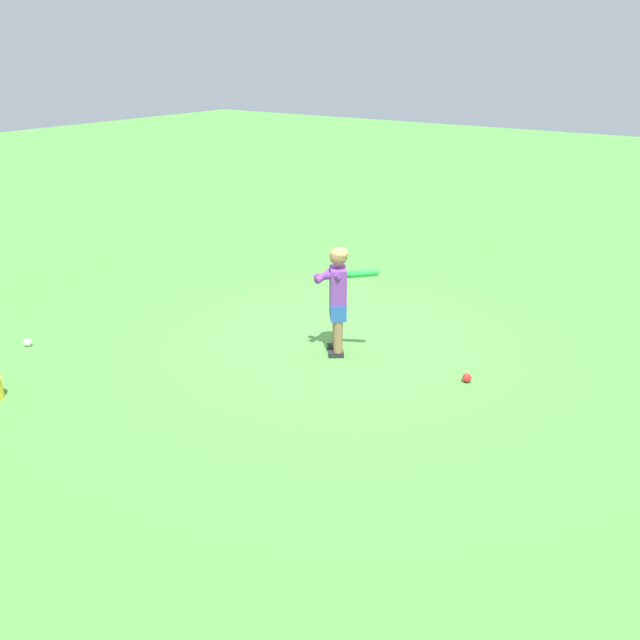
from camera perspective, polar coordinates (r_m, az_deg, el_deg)
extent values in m
plane|color=#519942|center=(7.02, 1.80, -1.86)|extent=(40.00, 40.00, 0.00)
cube|color=#232328|center=(6.69, 1.35, -2.87)|extent=(0.17, 0.16, 0.05)
cylinder|color=#996B4C|center=(6.61, 1.53, -1.41)|extent=(0.09, 0.09, 0.34)
cube|color=#232328|center=(6.84, 1.24, -2.27)|extent=(0.17, 0.16, 0.05)
cylinder|color=#996B4C|center=(6.77, 1.42, -0.84)|extent=(0.09, 0.09, 0.34)
cube|color=#2856A8|center=(6.60, 1.50, 0.88)|extent=(0.28, 0.31, 0.16)
cube|color=#753899|center=(6.51, 1.52, 2.93)|extent=(0.27, 0.29, 0.34)
sphere|color=#996B4C|center=(6.42, 1.55, 5.33)|extent=(0.17, 0.17, 0.17)
ellipsoid|color=tan|center=(6.42, 1.64, 5.59)|extent=(0.24, 0.24, 0.11)
sphere|color=green|center=(6.47, 0.29, 3.66)|extent=(0.04, 0.04, 0.04)
cylinder|color=black|center=(6.45, 1.09, 3.72)|extent=(0.14, 0.08, 0.05)
cylinder|color=green|center=(6.41, 3.18, 3.87)|extent=(0.34, 0.20, 0.11)
sphere|color=green|center=(6.38, 4.69, 3.98)|extent=(0.07, 0.07, 0.07)
cylinder|color=#753899|center=(6.44, 0.62, 3.68)|extent=(0.31, 0.10, 0.14)
cylinder|color=#753899|center=(6.50, 0.59, 3.87)|extent=(0.11, 0.31, 0.14)
sphere|color=red|center=(6.32, 12.19, -4.75)|extent=(0.08, 0.08, 0.08)
sphere|color=white|center=(7.51, -23.26, -1.74)|extent=(0.08, 0.08, 0.08)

